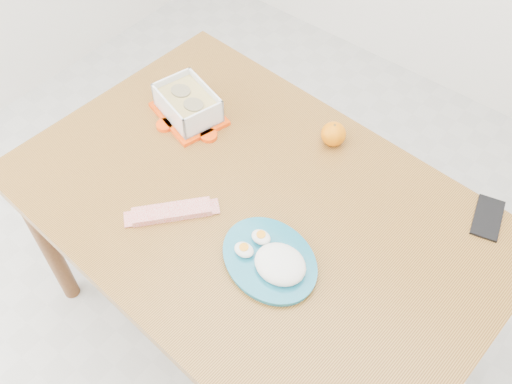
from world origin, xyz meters
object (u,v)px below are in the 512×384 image
Objects in this scene: rice_plate at (273,260)px; smartphone at (488,218)px; dining_table at (256,222)px; orange_fruit at (333,134)px; food_container at (188,104)px.

rice_plate reaches higher than smartphone.
dining_table is at bearing -160.11° from smartphone.
rice_plate is at bearing -34.84° from dining_table.
orange_fruit is 0.22× the size of rice_plate.
food_container reaches higher than dining_table.
dining_table is at bearing 156.29° from rice_plate.
dining_table is 0.44m from food_container.
dining_table is 0.23m from rice_plate.
smartphone is (0.53, 0.37, 0.09)m from dining_table.
food_container is at bearing 168.64° from rice_plate.
orange_fruit is 0.50m from smartphone.
food_container is at bearing 163.34° from dining_table.
dining_table is at bearing -4.44° from food_container.
food_container is 3.46× the size of orange_fruit.
food_container reaches higher than orange_fruit.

